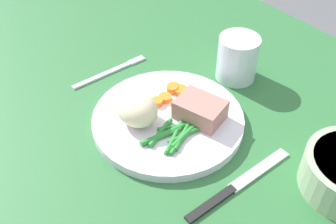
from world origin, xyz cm
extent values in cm
cube|color=#2D6B38|center=(0.00, 0.00, 1.00)|extent=(120.00, 90.00, 2.00)
cylinder|color=white|center=(3.68, -1.60, 2.80)|extent=(26.02, 26.02, 1.60)
cube|color=#B2756B|center=(7.19, 2.50, 5.35)|extent=(9.19, 7.87, 3.49)
ellipsoid|color=beige|center=(1.33, -6.28, 6.17)|extent=(7.66, 6.45, 5.14)
cylinder|color=orange|center=(-0.14, 4.12, 4.07)|extent=(2.55, 2.55, 0.95)
cylinder|color=orange|center=(-1.19, 3.20, 4.15)|extent=(2.12, 2.12, 1.11)
cylinder|color=orange|center=(0.38, -1.16, 4.11)|extent=(2.06, 2.06, 1.02)
cylinder|color=orange|center=(-1.50, 3.82, 4.00)|extent=(2.29, 2.29, 0.81)
cylinder|color=orange|center=(-0.25, 0.66, 4.09)|extent=(2.29, 2.29, 0.98)
cylinder|color=#2D8C38|center=(9.22, -2.44, 4.04)|extent=(2.51, 6.87, 0.88)
cylinder|color=#2D8C38|center=(8.35, -3.95, 3.97)|extent=(4.59, 6.75, 0.73)
cylinder|color=#2D8C38|center=(6.32, -5.20, 4.02)|extent=(3.44, 6.60, 0.84)
cylinder|color=#2D8C38|center=(9.44, -3.58, 3.90)|extent=(2.42, 7.82, 0.61)
cylinder|color=#2D8C38|center=(7.19, -4.94, 3.98)|extent=(1.59, 5.98, 0.76)
cylinder|color=#2D8C38|center=(6.90, -5.31, 4.04)|extent=(1.75, 8.03, 0.88)
cylinder|color=#2D8C38|center=(9.14, -2.32, 3.96)|extent=(1.34, 6.45, 0.72)
cylinder|color=#2D8C38|center=(6.61, -2.47, 3.94)|extent=(3.10, 5.60, 0.68)
cylinder|color=#2D8C38|center=(9.43, -2.83, 3.96)|extent=(3.67, 8.18, 0.72)
cylinder|color=#2D8C38|center=(9.08, -2.81, 4.01)|extent=(3.98, 6.18, 0.82)
cube|color=silver|center=(-14.93, -3.60, 2.20)|extent=(1.00, 13.00, 0.40)
cube|color=silver|center=(-15.53, 4.70, 2.20)|extent=(0.24, 3.60, 0.40)
cube|color=silver|center=(-15.13, 4.70, 2.20)|extent=(0.24, 3.60, 0.40)
cube|color=silver|center=(-14.73, 4.70, 2.20)|extent=(0.24, 3.60, 0.40)
cube|color=silver|center=(-14.33, 4.70, 2.20)|extent=(0.24, 3.60, 0.40)
cube|color=black|center=(20.65, -7.10, 2.20)|extent=(1.30, 9.00, 0.64)
cube|color=silver|center=(20.65, 2.90, 2.20)|extent=(1.70, 12.00, 0.40)
cylinder|color=silver|center=(1.39, 17.04, 6.37)|extent=(7.77, 7.77, 8.74)
cylinder|color=silver|center=(1.39, 17.04, 3.64)|extent=(7.15, 7.15, 3.28)
camera|label=1|loc=(43.03, -32.47, 50.44)|focal=42.93mm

